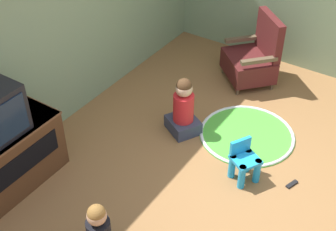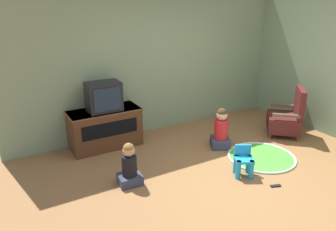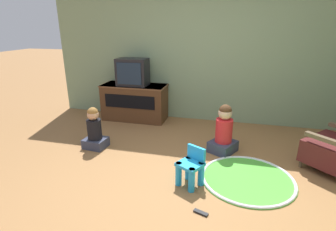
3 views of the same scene
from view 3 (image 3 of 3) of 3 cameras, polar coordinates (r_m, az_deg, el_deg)
name	(u,v)px [view 3 (image 3 of 3)]	position (r m, az deg, el deg)	size (l,w,h in m)	color
ground_plane	(180,185)	(3.17, 2.58, -14.97)	(30.00, 30.00, 0.00)	olive
wall_back	(199,46)	(5.00, 6.70, 14.82)	(5.68, 0.12, 2.81)	gray
tv_cabinet	(135,102)	(5.15, -7.23, 3.04)	(1.23, 0.55, 0.69)	#4C2D19
television	(133,72)	(4.97, -7.72, 9.35)	(0.56, 0.37, 0.50)	black
yellow_kid_chair	(191,169)	(3.09, 4.99, -11.46)	(0.35, 0.35, 0.45)	#1E99DB
play_mat	(247,179)	(3.40, 16.91, -13.01)	(1.12, 1.12, 0.04)	green
child_watching_left	(224,132)	(3.86, 12.06, -3.51)	(0.46, 0.48, 0.72)	#33384C
child_watching_center	(94,130)	(4.08, -15.71, -3.14)	(0.35, 0.31, 0.64)	#33384C
remote_control	(201,213)	(2.79, 7.15, -20.24)	(0.16, 0.09, 0.02)	black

